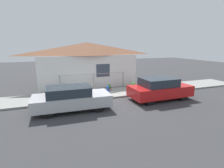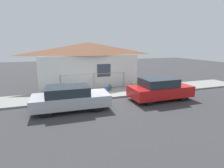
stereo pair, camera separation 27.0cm
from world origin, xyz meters
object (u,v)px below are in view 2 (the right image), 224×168
(car_left, at_px, (70,98))
(potted_plant_near_hydrant, at_px, (109,87))
(potted_plant_corner, at_px, (134,85))
(potted_plant_by_fence, at_px, (72,90))
(fire_hydrant, at_px, (108,90))
(car_right, at_px, (160,89))

(car_left, bearing_deg, potted_plant_near_hydrant, 44.62)
(car_left, relative_size, potted_plant_near_hydrant, 9.20)
(car_left, xyz_separation_m, potted_plant_corner, (4.96, 2.55, -0.26))
(potted_plant_near_hydrant, bearing_deg, potted_plant_by_fence, -171.40)
(fire_hydrant, height_order, potted_plant_corner, fire_hydrant)
(car_right, height_order, fire_hydrant, car_right)
(car_right, height_order, potted_plant_by_fence, car_right)
(car_right, distance_m, potted_plant_by_fence, 5.73)
(car_left, relative_size, potted_plant_by_fence, 6.69)
(fire_hydrant, relative_size, potted_plant_near_hydrant, 1.56)
(car_left, height_order, potted_plant_corner, car_left)
(car_left, height_order, potted_plant_by_fence, car_left)
(fire_hydrant, bearing_deg, car_left, -149.51)
(fire_hydrant, xyz_separation_m, potted_plant_near_hydrant, (0.57, 1.41, -0.14))
(car_right, bearing_deg, car_left, 179.41)
(car_right, xyz_separation_m, potted_plant_by_fence, (-5.15, 2.50, -0.25))
(fire_hydrant, bearing_deg, potted_plant_near_hydrant, 67.96)
(car_right, distance_m, fire_hydrant, 3.33)
(fire_hydrant, distance_m, potted_plant_by_fence, 2.40)
(car_left, distance_m, potted_plant_corner, 5.59)
(car_right, bearing_deg, potted_plant_corner, 101.74)
(fire_hydrant, distance_m, potted_plant_near_hydrant, 1.52)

